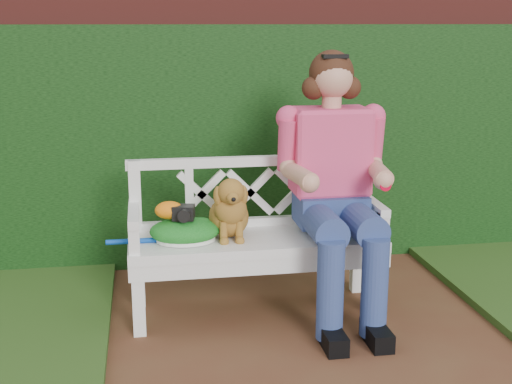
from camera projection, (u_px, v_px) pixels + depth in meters
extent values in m
plane|color=#542B1C|center=(323.00, 365.00, 3.51)|extent=(60.00, 60.00, 0.00)
cube|color=maroon|center=(260.00, 107.00, 5.07)|extent=(10.00, 0.30, 2.20)
cube|color=#1E4A18|center=(265.00, 146.00, 4.92)|extent=(10.00, 0.18, 1.70)
cube|color=black|center=(184.00, 212.00, 3.91)|extent=(0.14, 0.11, 0.08)
ellipsoid|color=orange|center=(169.00, 210.00, 3.91)|extent=(0.19, 0.16, 0.10)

